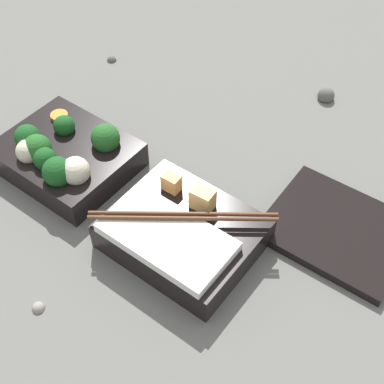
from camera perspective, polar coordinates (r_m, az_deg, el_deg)
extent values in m
plane|color=slate|center=(0.71, -6.29, -1.41)|extent=(3.00, 3.00, 0.00)
cube|color=black|center=(0.76, -13.11, 3.78)|extent=(0.17, 0.14, 0.04)
sphere|color=#19511E|center=(0.76, -17.14, 5.59)|extent=(0.04, 0.04, 0.04)
sphere|color=#19511E|center=(0.76, -13.49, 6.88)|extent=(0.03, 0.03, 0.03)
sphere|color=#19511E|center=(0.70, -14.15, 2.11)|extent=(0.04, 0.04, 0.04)
sphere|color=#19511E|center=(0.72, -15.39, 3.41)|extent=(0.03, 0.03, 0.03)
sphere|color=#236023|center=(0.73, -9.22, 5.69)|extent=(0.04, 0.04, 0.04)
sphere|color=#236023|center=(0.74, -16.18, 4.51)|extent=(0.04, 0.04, 0.04)
cylinder|color=orange|center=(0.75, -16.97, 4.48)|extent=(0.04, 0.04, 0.01)
cylinder|color=orange|center=(0.70, -12.73, 1.87)|extent=(0.03, 0.03, 0.01)
cylinder|color=orange|center=(0.79, -13.97, 7.88)|extent=(0.03, 0.03, 0.01)
sphere|color=beige|center=(0.69, -12.30, 2.22)|extent=(0.04, 0.04, 0.04)
sphere|color=beige|center=(0.74, -17.07, 4.16)|extent=(0.03, 0.03, 0.03)
cube|color=black|center=(0.65, -0.94, -4.46)|extent=(0.17, 0.14, 0.04)
cube|color=white|center=(0.62, -2.68, -4.80)|extent=(0.15, 0.08, 0.01)
cube|color=#F4A356|center=(0.66, -2.22, 1.00)|extent=(0.02, 0.02, 0.02)
cube|color=#EAB266|center=(0.64, 1.12, -0.74)|extent=(0.03, 0.02, 0.03)
cylinder|color=#56331E|center=(0.62, -0.99, -2.83)|extent=(0.18, 0.14, 0.01)
cylinder|color=#56331E|center=(0.63, -0.97, -2.33)|extent=(0.18, 0.14, 0.01)
cube|color=black|center=(0.70, 15.25, -3.87)|extent=(0.17, 0.14, 0.01)
sphere|color=gray|center=(0.64, -16.11, -11.66)|extent=(0.02, 0.02, 0.02)
sphere|color=#595651|center=(0.96, -8.58, 13.91)|extent=(0.02, 0.02, 0.02)
sphere|color=#595651|center=(0.89, 14.10, 9.96)|extent=(0.03, 0.03, 0.03)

